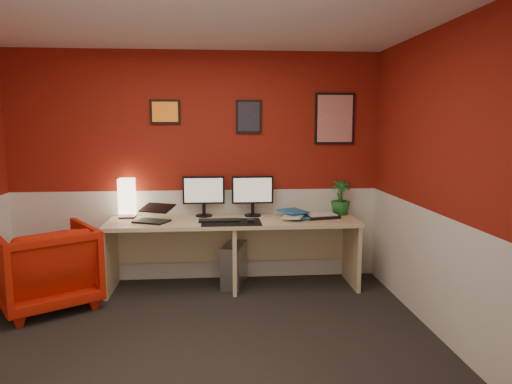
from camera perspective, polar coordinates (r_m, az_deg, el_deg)
name	(u,v)px	position (r m, az deg, el deg)	size (l,w,h in m)	color
ground	(191,351)	(3.85, -7.82, -18.38)	(4.00, 3.50, 0.01)	black
ceiling	(184,10)	(3.54, -8.64, 20.84)	(4.00, 3.50, 0.01)	white
wall_back	(197,168)	(5.22, -7.09, 2.93)	(4.00, 0.01, 2.50)	maroon
wall_front	(159,253)	(1.77, -11.54, -7.23)	(4.00, 0.01, 2.50)	maroon
wall_right	(452,186)	(3.91, 22.49, 0.67)	(0.01, 3.50, 2.50)	maroon
wainscot_back	(198,235)	(5.33, -6.95, -5.12)	(4.00, 0.01, 1.00)	silver
wainscot_right	(446,281)	(4.07, 21.85, -9.87)	(0.01, 3.50, 1.00)	silver
desk	(234,254)	(5.04, -2.71, -7.45)	(2.60, 0.65, 0.73)	#D0AF85
shoji_lamp	(127,199)	(5.22, -15.25, -0.83)	(0.16, 0.16, 0.40)	#FFE5B2
laptop	(151,212)	(4.93, -12.48, -2.31)	(0.33, 0.23, 0.22)	black
monitor_left	(204,190)	(5.12, -6.32, 0.26)	(0.45, 0.06, 0.58)	black
monitor_right	(253,190)	(5.12, -0.41, 0.30)	(0.45, 0.06, 0.58)	black
desk_mat	(231,222)	(4.82, -2.99, -3.66)	(0.60, 0.38, 0.01)	black
keyboard	(219,220)	(4.87, -4.44, -3.42)	(0.42, 0.14, 0.02)	black
mouse	(251,221)	(4.81, -0.64, -3.45)	(0.06, 0.10, 0.03)	black
book_bottom	(288,217)	(5.02, 3.83, -3.07)	(0.22, 0.29, 0.03)	#22679C
book_middle	(284,216)	(4.97, 3.41, -2.88)	(0.20, 0.27, 0.02)	silver
book_top	(284,213)	(5.01, 3.33, -2.49)	(0.23, 0.31, 0.03)	#22679C
zen_tray	(321,216)	(5.11, 7.82, -2.91)	(0.35, 0.25, 0.03)	black
potted_plant	(341,198)	(5.29, 10.14, -0.68)	(0.21, 0.21, 0.38)	#19591E
pc_tower	(234,265)	(5.14, -2.66, -8.74)	(0.20, 0.45, 0.45)	#99999E
armchair	(46,267)	(4.93, -23.98, -8.21)	(0.83, 0.86, 0.78)	red
art_left	(165,112)	(5.21, -10.88, 9.45)	(0.32, 0.02, 0.26)	orange
art_center	(249,117)	(5.19, -0.88, 9.04)	(0.28, 0.02, 0.36)	black
art_right	(335,119)	(5.34, 9.45, 8.69)	(0.44, 0.02, 0.56)	red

